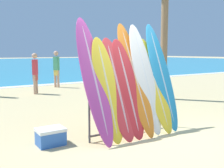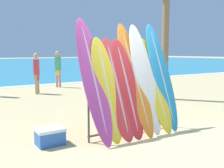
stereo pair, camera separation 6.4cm
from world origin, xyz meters
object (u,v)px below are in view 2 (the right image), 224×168
(cooler_box, at_px, (50,136))
(surfboard_slot_6, at_px, (155,84))
(surfboard_slot_0, at_px, (93,78))
(surfboard_slot_5, at_px, (145,77))
(surfboard_slot_2, at_px, (117,88))
(surfboard_slot_3, at_px, (127,87))
(surfboard_slot_7, at_px, (161,75))
(person_far_left, at_px, (58,68))
(surfboard_rack, at_px, (132,110))
(surfboard_slot_4, at_px, (135,77))
(surfboard_slot_1, at_px, (106,88))
(person_near_water, at_px, (37,72))

(cooler_box, bearing_deg, surfboard_slot_6, -6.96)
(surfboard_slot_0, height_order, surfboard_slot_5, surfboard_slot_0)
(surfboard_slot_2, distance_m, surfboard_slot_3, 0.24)
(surfboard_slot_0, height_order, surfboard_slot_7, surfboard_slot_0)
(cooler_box, bearing_deg, person_far_left, 68.16)
(person_far_left, bearing_deg, surfboard_slot_0, 133.50)
(surfboard_slot_5, relative_size, surfboard_slot_7, 0.98)
(surfboard_slot_5, bearing_deg, surfboard_rack, -170.93)
(surfboard_slot_3, xyz_separation_m, surfboard_slot_5, (0.51, 0.06, 0.17))
(surfboard_slot_5, xyz_separation_m, surfboard_slot_7, (0.50, 0.01, 0.02))
(surfboard_slot_4, bearing_deg, surfboard_slot_5, -7.20)
(cooler_box, bearing_deg, surfboard_slot_7, -5.02)
(surfboard_slot_0, relative_size, surfboard_slot_4, 1.03)
(surfboard_slot_6, bearing_deg, surfboard_slot_7, 14.03)
(surfboard_rack, distance_m, surfboard_slot_3, 0.52)
(surfboard_rack, bearing_deg, surfboard_slot_3, -177.73)
(surfboard_slot_3, relative_size, cooler_box, 3.99)
(surfboard_slot_1, height_order, surfboard_slot_7, surfboard_slot_7)
(surfboard_slot_3, bearing_deg, surfboard_slot_5, 7.18)
(surfboard_slot_5, xyz_separation_m, person_near_water, (-0.49, 6.39, -0.26))
(person_far_left, height_order, cooler_box, person_far_left)
(surfboard_slot_3, bearing_deg, surfboard_slot_2, 177.63)
(surfboard_rack, relative_size, surfboard_slot_0, 0.86)
(surfboard_slot_5, height_order, surfboard_slot_7, surfboard_slot_7)
(surfboard_slot_5, height_order, person_near_water, surfboard_slot_5)
(surfboard_slot_4, relative_size, person_near_water, 1.41)
(person_far_left, distance_m, cooler_box, 8.26)
(surfboard_slot_3, xyz_separation_m, person_near_water, (0.03, 6.45, -0.09))
(surfboard_slot_1, bearing_deg, surfboard_slot_5, 3.56)
(surfboard_slot_4, bearing_deg, surfboard_slot_7, -1.51)
(surfboard_slot_6, bearing_deg, surfboard_slot_3, -178.71)
(surfboard_slot_4, bearing_deg, surfboard_slot_3, -160.27)
(surfboard_rack, xyz_separation_m, surfboard_slot_3, (-0.14, -0.01, 0.50))
(surfboard_slot_0, distance_m, surfboard_slot_4, 1.00)
(surfboard_slot_6, xyz_separation_m, person_near_water, (-0.75, 6.44, -0.10))
(surfboard_slot_0, bearing_deg, surfboard_slot_1, -22.64)
(surfboard_slot_1, bearing_deg, person_near_water, 85.43)
(surfboard_slot_1, bearing_deg, surfboard_slot_2, 1.72)
(surfboard_rack, bearing_deg, surfboard_slot_6, 1.06)
(surfboard_slot_7, bearing_deg, surfboard_slot_3, -175.69)
(surfboard_rack, distance_m, surfboard_slot_2, 0.63)
(surfboard_slot_1, relative_size, cooler_box, 4.03)
(surfboard_slot_3, height_order, surfboard_slot_4, surfboard_slot_4)
(surfboard_rack, bearing_deg, surfboard_slot_2, 179.38)
(surfboard_slot_1, height_order, surfboard_slot_3, surfboard_slot_1)
(surfboard_slot_7, bearing_deg, person_far_left, 86.37)
(surfboard_slot_0, bearing_deg, cooler_box, 166.28)
(surfboard_rack, distance_m, surfboard_slot_6, 0.81)
(surfboard_slot_4, bearing_deg, cooler_box, 173.54)
(surfboard_slot_4, bearing_deg, surfboard_slot_0, 179.71)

